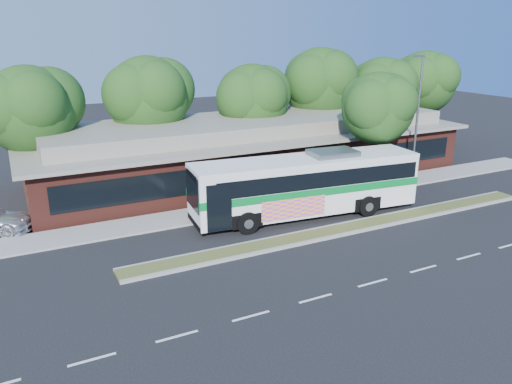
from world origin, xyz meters
TOP-DOWN VIEW (x-y plane):
  - ground at (0.00, 0.00)m, footprint 120.00×120.00m
  - median_strip at (0.00, 0.60)m, footprint 26.00×1.10m
  - sidewalk at (0.00, 6.40)m, footprint 44.00×2.60m
  - plaza_building at (0.00, 12.99)m, footprint 33.20×11.20m
  - lamp_post at (9.56, 6.00)m, footprint 0.93×0.18m
  - tree_bg_a at (-14.58, 15.14)m, footprint 6.47×5.80m
  - tree_bg_b at (-6.57, 16.14)m, footprint 6.69×6.00m
  - tree_bg_c at (1.40, 15.13)m, footprint 6.24×5.60m
  - tree_bg_d at (8.45, 16.15)m, footprint 6.91×6.20m
  - tree_bg_e at (14.42, 15.14)m, footprint 6.47×5.80m
  - tree_bg_f at (20.43, 16.14)m, footprint 6.69×6.00m
  - transit_bus at (-1.05, 3.58)m, footprint 14.02×4.34m
  - sidewalk_tree at (6.35, 6.16)m, footprint 5.41×4.85m

SIDE VIEW (x-z plane):
  - ground at x=0.00m, z-range 0.00..0.00m
  - sidewalk at x=0.00m, z-range 0.00..0.12m
  - median_strip at x=0.00m, z-range 0.00..0.15m
  - plaza_building at x=0.00m, z-range -0.10..4.35m
  - transit_bus at x=-1.05m, z-range 0.22..4.10m
  - lamp_post at x=9.56m, z-range 0.37..9.44m
  - tree_bg_c at x=1.40m, z-range 1.46..9.72m
  - tree_bg_e at x=14.42m, z-range 1.49..10.00m
  - sidewalk_tree at x=6.35m, z-range 1.73..9.81m
  - tree_bg_a at x=-14.58m, z-range 1.55..10.18m
  - tree_bg_f at x=20.43m, z-range 1.60..10.52m
  - tree_bg_b at x=-6.57m, z-range 1.64..10.64m
  - tree_bg_d at x=8.45m, z-range 1.73..11.10m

